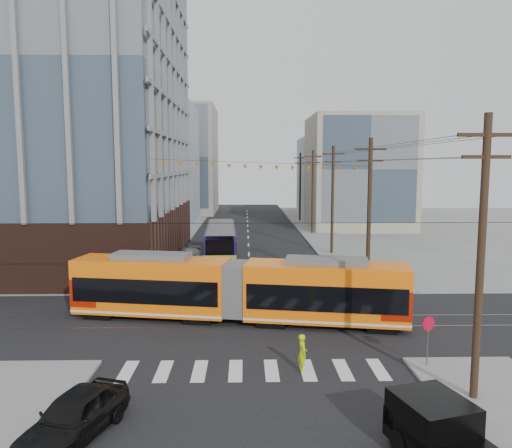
# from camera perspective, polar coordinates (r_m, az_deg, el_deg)

# --- Properties ---
(ground) EXTENTS (160.00, 160.00, 0.00)m
(ground) POSITION_cam_1_polar(r_m,az_deg,el_deg) (25.91, -0.40, -13.80)
(ground) COLOR slate
(office_building) EXTENTS (30.00, 25.00, 28.60)m
(office_building) POSITION_cam_1_polar(r_m,az_deg,el_deg) (52.23, -26.32, 11.80)
(office_building) COLOR #381E16
(office_building) RESTS_ON ground
(bg_bldg_nw_near) EXTENTS (18.00, 16.00, 18.00)m
(bg_bldg_nw_near) POSITION_cam_1_polar(r_m,az_deg,el_deg) (78.05, -13.65, 6.52)
(bg_bldg_nw_near) COLOR #8C99A5
(bg_bldg_nw_near) RESTS_ON ground
(bg_bldg_ne_near) EXTENTS (14.00, 14.00, 16.00)m
(bg_bldg_ne_near) POSITION_cam_1_polar(r_m,az_deg,el_deg) (74.09, 11.57, 5.80)
(bg_bldg_ne_near) COLOR gray
(bg_bldg_ne_near) RESTS_ON ground
(bg_bldg_nw_far) EXTENTS (16.00, 18.00, 20.00)m
(bg_bldg_nw_far) POSITION_cam_1_polar(r_m,az_deg,el_deg) (97.22, -9.39, 7.23)
(bg_bldg_nw_far) COLOR gray
(bg_bldg_nw_far) RESTS_ON ground
(bg_bldg_ne_far) EXTENTS (16.00, 16.00, 14.00)m
(bg_bldg_ne_far) POSITION_cam_1_polar(r_m,az_deg,el_deg) (94.08, 10.05, 5.40)
(bg_bldg_ne_far) COLOR #8C99A5
(bg_bldg_ne_far) RESTS_ON ground
(utility_pole_near) EXTENTS (0.30, 0.30, 11.00)m
(utility_pole_near) POSITION_cam_1_polar(r_m,az_deg,el_deg) (20.60, 24.29, -3.92)
(utility_pole_near) COLOR black
(utility_pole_near) RESTS_ON ground
(utility_pole_far) EXTENTS (0.30, 0.30, 11.00)m
(utility_pole_far) POSITION_cam_1_polar(r_m,az_deg,el_deg) (80.82, 5.06, 4.21)
(utility_pole_far) COLOR black
(utility_pole_far) RESTS_ON ground
(streetcar) EXTENTS (19.64, 6.07, 3.75)m
(streetcar) POSITION_cam_1_polar(r_m,az_deg,el_deg) (29.31, -2.23, -7.51)
(streetcar) COLOR orange
(streetcar) RESTS_ON ground
(city_bus) EXTENTS (3.17, 12.56, 3.53)m
(city_bus) POSITION_cam_1_polar(r_m,az_deg,el_deg) (46.95, -4.06, -2.23)
(city_bus) COLOR #1C123F
(city_bus) RESTS_ON ground
(black_sedan) EXTENTS (3.17, 4.97, 1.58)m
(black_sedan) POSITION_cam_1_polar(r_m,az_deg,el_deg) (18.83, -20.03, -19.88)
(black_sedan) COLOR black
(black_sedan) RESTS_ON ground
(parked_car_silver) EXTENTS (2.84, 4.94, 1.54)m
(parked_car_silver) POSITION_cam_1_polar(r_m,az_deg,el_deg) (41.10, -7.98, -4.99)
(parked_car_silver) COLOR #9B9FB3
(parked_car_silver) RESTS_ON ground
(parked_car_white) EXTENTS (4.05, 5.73, 1.54)m
(parked_car_white) POSITION_cam_1_polar(r_m,az_deg,el_deg) (46.24, -7.59, -3.66)
(parked_car_white) COLOR beige
(parked_car_white) RESTS_ON ground
(parked_car_grey) EXTENTS (3.28, 4.88, 1.24)m
(parked_car_grey) POSITION_cam_1_polar(r_m,az_deg,el_deg) (49.63, -7.24, -3.11)
(parked_car_grey) COLOR slate
(parked_car_grey) RESTS_ON ground
(pedestrian) EXTENTS (0.47, 0.66, 1.70)m
(pedestrian) POSITION_cam_1_polar(r_m,az_deg,el_deg) (22.82, 5.33, -14.47)
(pedestrian) COLOR #C2E90A
(pedestrian) RESTS_ON ground
(stop_sign) EXTENTS (0.87, 0.87, 2.24)m
(stop_sign) POSITION_cam_1_polar(r_m,az_deg,el_deg) (24.25, 19.01, -12.84)
(stop_sign) COLOR #BD0526
(stop_sign) RESTS_ON ground
(jersey_barrier) EXTENTS (1.61, 3.67, 0.72)m
(jersey_barrier) POSITION_cam_1_polar(r_m,az_deg,el_deg) (38.04, 12.02, -6.67)
(jersey_barrier) COLOR slate
(jersey_barrier) RESTS_ON ground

